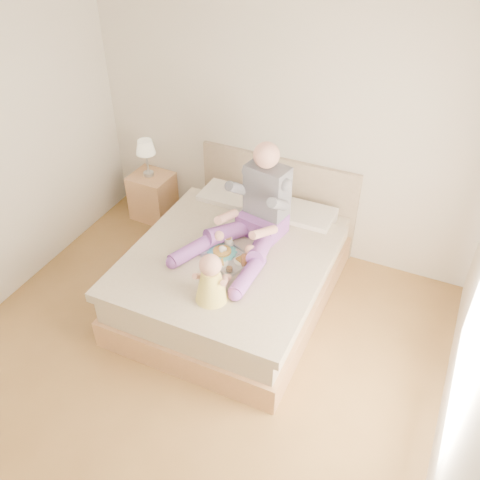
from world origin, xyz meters
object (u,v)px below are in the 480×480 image
at_px(adult, 254,215).
at_px(tray, 228,256).
at_px(baby, 212,281).
at_px(bed, 238,268).
at_px(nightstand, 153,196).

relative_size(adult, tray, 2.34).
distance_m(tray, baby, 0.53).
bearing_deg(bed, nightstand, 151.16).
relative_size(bed, baby, 4.96).
relative_size(tray, baby, 1.17).
xyz_separation_m(nightstand, adult, (1.55, -0.67, 0.62)).
height_order(adult, tray, adult).
relative_size(nightstand, tray, 1.05).
relative_size(nightstand, baby, 1.23).
distance_m(adult, baby, 0.86).
relative_size(bed, nightstand, 4.05).
xyz_separation_m(tray, baby, (0.10, -0.50, 0.15)).
bearing_deg(nightstand, bed, -26.52).
height_order(nightstand, baby, baby).
relative_size(bed, adult, 1.82).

